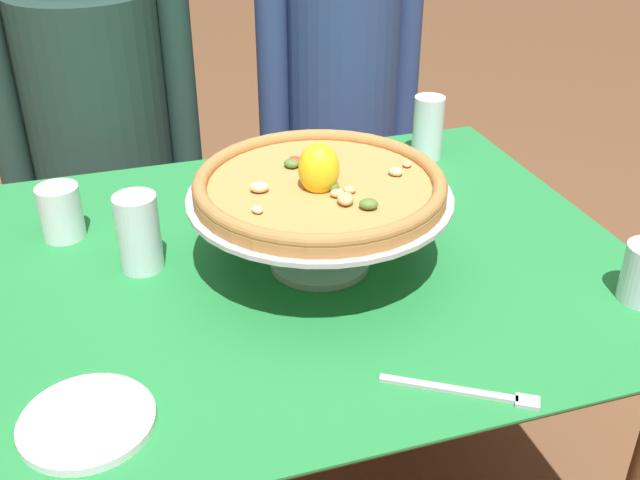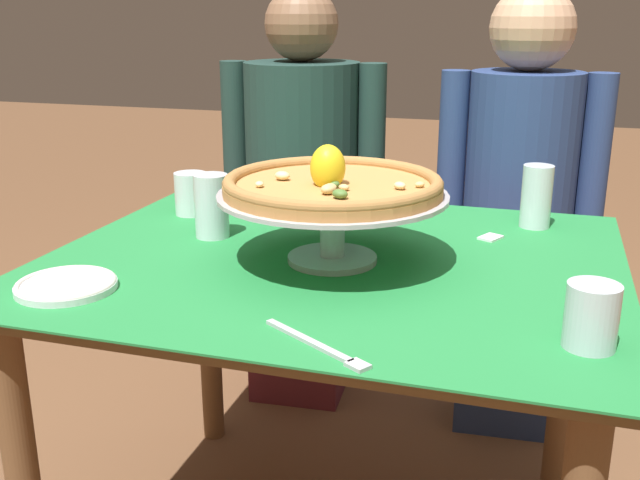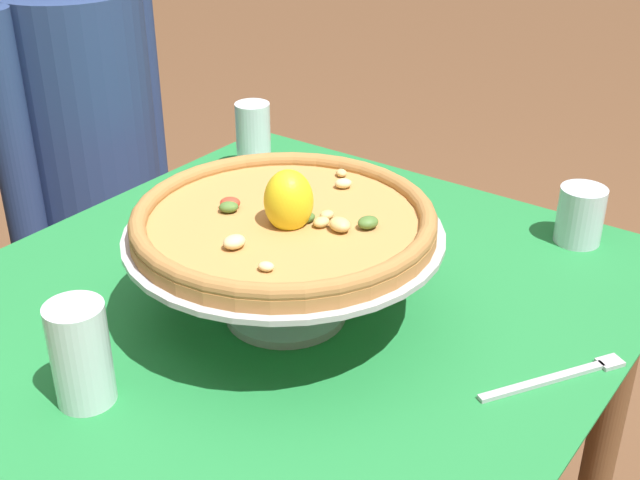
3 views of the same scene
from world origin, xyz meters
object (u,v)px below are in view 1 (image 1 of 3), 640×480
at_px(pizza, 320,184).
at_px(side_plate, 87,420).
at_px(water_glass_back_left, 61,216).
at_px(pizza_stand, 320,211).
at_px(water_glass_back_right, 428,132).
at_px(diner_left, 105,164).
at_px(water_glass_side_left, 139,236).
at_px(sugar_packet, 413,183).
at_px(dinner_fork, 468,392).
at_px(diner_right, 340,139).

relative_size(pizza, side_plate, 2.37).
height_order(water_glass_back_left, side_plate, water_glass_back_left).
relative_size(pizza_stand, water_glass_back_right, 3.13).
xyz_separation_m(pizza_stand, diner_left, (-0.33, 0.79, -0.21)).
relative_size(water_glass_back_right, water_glass_back_left, 1.39).
bearing_deg(water_glass_side_left, sugar_packet, 15.58).
bearing_deg(sugar_packet, dinner_fork, -107.12).
distance_m(water_glass_side_left, dinner_fork, 0.60).
bearing_deg(side_plate, water_glass_back_left, 91.86).
relative_size(pizza_stand, water_glass_back_left, 4.37).
bearing_deg(pizza_stand, water_glass_back_right, 44.89).
distance_m(side_plate, diner_right, 1.31).
bearing_deg(sugar_packet, side_plate, -142.44).
xyz_separation_m(side_plate, diner_right, (0.71, 1.09, -0.13)).
relative_size(dinner_fork, diner_left, 0.15).
bearing_deg(diner_right, side_plate, -123.31).
xyz_separation_m(water_glass_back_left, diner_left, (0.09, 0.56, -0.15)).
bearing_deg(pizza_stand, side_plate, -144.89).
xyz_separation_m(water_glass_back_right, dinner_fork, (-0.28, -0.74, -0.06)).
height_order(diner_left, diner_right, same).
xyz_separation_m(water_glass_back_right, side_plate, (-0.77, -0.65, -0.05)).
relative_size(pizza, diner_left, 0.33).
bearing_deg(diner_left, sugar_packet, -42.24).
bearing_deg(water_glass_back_right, pizza_stand, -135.11).
distance_m(pizza_stand, water_glass_back_right, 0.52).
bearing_deg(water_glass_side_left, water_glass_back_left, 129.64).
height_order(water_glass_side_left, diner_left, diner_left).
xyz_separation_m(water_glass_back_right, diner_left, (-0.69, 0.43, -0.17)).
bearing_deg(pizza, pizza_stand, 84.31).
distance_m(pizza, dinner_fork, 0.41).
height_order(water_glass_back_left, diner_right, diner_right).
relative_size(sugar_packet, diner_left, 0.04).
height_order(pizza, water_glass_side_left, pizza).
xyz_separation_m(water_glass_back_left, diner_right, (0.73, 0.57, -0.17)).
bearing_deg(side_plate, diner_left, 86.02).
xyz_separation_m(water_glass_back_right, water_glass_side_left, (-0.66, -0.28, 0.00)).
relative_size(pizza_stand, dinner_fork, 2.28).
xyz_separation_m(pizza, water_glass_back_left, (-0.42, 0.23, -0.11)).
bearing_deg(pizza_stand, diner_right, 68.70).
height_order(pizza, diner_left, diner_left).
relative_size(pizza, sugar_packet, 8.26).
bearing_deg(water_glass_back_left, water_glass_side_left, -50.36).
bearing_deg(diner_right, pizza, -111.28).
distance_m(pizza_stand, diner_right, 0.89).
distance_m(pizza_stand, side_plate, 0.50).
relative_size(sugar_packet, diner_right, 0.04).
bearing_deg(pizza_stand, dinner_fork, -76.38).
bearing_deg(water_glass_back_left, sugar_packet, 0.66).
distance_m(water_glass_side_left, sugar_packet, 0.60).
relative_size(pizza, water_glass_side_left, 3.05).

